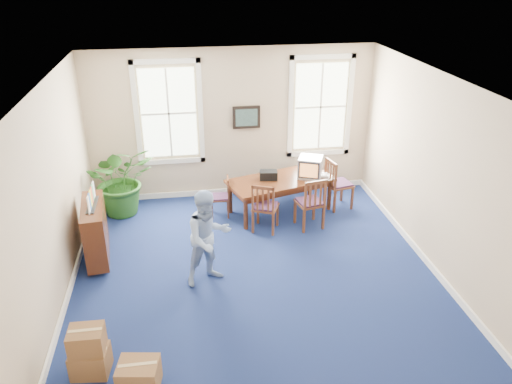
{
  "coord_description": "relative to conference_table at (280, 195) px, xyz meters",
  "views": [
    {
      "loc": [
        -1.05,
        -6.83,
        4.83
      ],
      "look_at": [
        0.1,
        0.6,
        1.25
      ],
      "focal_mm": 35.0,
      "sensor_mm": 36.0,
      "label": 1
    }
  ],
  "objects": [
    {
      "name": "floor",
      "position": [
        -0.86,
        -2.22,
        -0.36
      ],
      "size": [
        6.5,
        6.5,
        0.0
      ],
      "primitive_type": "plane",
      "color": "navy",
      "rests_on": "ground"
    },
    {
      "name": "ceiling",
      "position": [
        -0.86,
        -2.22,
        2.84
      ],
      "size": [
        6.5,
        6.5,
        0.0
      ],
      "primitive_type": "plane",
      "rotation": [
        3.14,
        0.0,
        0.0
      ],
      "color": "white",
      "rests_on": "ground"
    },
    {
      "name": "wall_back",
      "position": [
        -0.86,
        1.03,
        1.24
      ],
      "size": [
        6.5,
        0.0,
        6.5
      ],
      "primitive_type": "plane",
      "rotation": [
        1.57,
        0.0,
        0.0
      ],
      "color": "tan",
      "rests_on": "ground"
    },
    {
      "name": "wall_front",
      "position": [
        -0.86,
        -5.47,
        1.24
      ],
      "size": [
        6.5,
        0.0,
        6.5
      ],
      "primitive_type": "plane",
      "rotation": [
        -1.57,
        0.0,
        0.0
      ],
      "color": "tan",
      "rests_on": "ground"
    },
    {
      "name": "wall_left",
      "position": [
        -3.86,
        -2.22,
        1.24
      ],
      "size": [
        0.0,
        6.5,
        6.5
      ],
      "primitive_type": "plane",
      "rotation": [
        1.57,
        0.0,
        1.57
      ],
      "color": "tan",
      "rests_on": "ground"
    },
    {
      "name": "wall_right",
      "position": [
        2.14,
        -2.22,
        1.24
      ],
      "size": [
        0.0,
        6.5,
        6.5
      ],
      "primitive_type": "plane",
      "rotation": [
        1.57,
        0.0,
        -1.57
      ],
      "color": "tan",
      "rests_on": "ground"
    },
    {
      "name": "baseboard_back",
      "position": [
        -0.86,
        1.0,
        -0.3
      ],
      "size": [
        6.0,
        0.04,
        0.12
      ],
      "primitive_type": "cube",
      "color": "white",
      "rests_on": "ground"
    },
    {
      "name": "baseboard_left",
      "position": [
        -3.83,
        -2.22,
        -0.3
      ],
      "size": [
        0.04,
        6.5,
        0.12
      ],
      "primitive_type": "cube",
      "color": "white",
      "rests_on": "ground"
    },
    {
      "name": "baseboard_right",
      "position": [
        2.11,
        -2.22,
        -0.3
      ],
      "size": [
        0.04,
        6.5,
        0.12
      ],
      "primitive_type": "cube",
      "color": "white",
      "rests_on": "ground"
    },
    {
      "name": "window_left",
      "position": [
        -2.16,
        1.01,
        1.54
      ],
      "size": [
        1.4,
        0.12,
        2.2
      ],
      "primitive_type": null,
      "color": "white",
      "rests_on": "ground"
    },
    {
      "name": "window_right",
      "position": [
        1.04,
        1.01,
        1.54
      ],
      "size": [
        1.4,
        0.12,
        2.2
      ],
      "primitive_type": null,
      "color": "white",
      "rests_on": "ground"
    },
    {
      "name": "wall_picture",
      "position": [
        -0.56,
        0.98,
        1.39
      ],
      "size": [
        0.58,
        0.06,
        0.48
      ],
      "primitive_type": null,
      "color": "black",
      "rests_on": "ground"
    },
    {
      "name": "conference_table",
      "position": [
        0.0,
        0.0,
        0.0
      ],
      "size": [
        2.3,
        1.53,
        0.72
      ],
      "primitive_type": null,
      "rotation": [
        0.0,
        0.0,
        0.3
      ],
      "color": "#4B2411",
      "rests_on": "ground"
    },
    {
      "name": "crt_tv",
      "position": [
        0.62,
        0.05,
        0.57
      ],
      "size": [
        0.62,
        0.64,
        0.42
      ],
      "primitive_type": null,
      "rotation": [
        0.0,
        0.0,
        -0.39
      ],
      "color": "#B7B7BC",
      "rests_on": "conference_table"
    },
    {
      "name": "game_console",
      "position": [
        0.91,
        0.0,
        0.39
      ],
      "size": [
        0.19,
        0.22,
        0.05
      ],
      "primitive_type": "cube",
      "rotation": [
        0.0,
        0.0,
        -0.16
      ],
      "color": "white",
      "rests_on": "conference_table"
    },
    {
      "name": "equipment_bag",
      "position": [
        -0.24,
        0.05,
        0.45
      ],
      "size": [
        0.38,
        0.27,
        0.18
      ],
      "primitive_type": "cube",
      "rotation": [
        0.0,
        0.0,
        -0.12
      ],
      "color": "black",
      "rests_on": "conference_table"
    },
    {
      "name": "chair_near_left",
      "position": [
        -0.43,
        -0.72,
        0.15
      ],
      "size": [
        0.6,
        0.6,
        1.01
      ],
      "primitive_type": null,
      "rotation": [
        0.0,
        0.0,
        2.73
      ],
      "color": "brown",
      "rests_on": "ground"
    },
    {
      "name": "chair_near_right",
      "position": [
        0.43,
        -0.72,
        0.17
      ],
      "size": [
        0.56,
        0.56,
        1.06
      ],
      "primitive_type": null,
      "rotation": [
        0.0,
        0.0,
        3.34
      ],
      "color": "brown",
      "rests_on": "ground"
    },
    {
      "name": "chair_end_left",
      "position": [
        -1.25,
        0.0,
        0.06
      ],
      "size": [
        0.39,
        0.39,
        0.83
      ],
      "primitive_type": null,
      "rotation": [
        0.0,
        0.0,
        -1.63
      ],
      "color": "brown",
      "rests_on": "ground"
    },
    {
      "name": "chair_end_right",
      "position": [
        1.25,
        0.0,
        0.18
      ],
      "size": [
        0.58,
        0.58,
        1.08
      ],
      "primitive_type": null,
      "rotation": [
        0.0,
        0.0,
        1.8
      ],
      "color": "brown",
      "rests_on": "ground"
    },
    {
      "name": "man",
      "position": [
        -1.61,
        -2.23,
        0.44
      ],
      "size": [
        0.96,
        0.86,
        1.6
      ],
      "primitive_type": "imported",
      "rotation": [
        0.0,
        0.0,
        0.39
      ],
      "color": "#8BA7D2",
      "rests_on": "ground"
    },
    {
      "name": "credenza",
      "position": [
        -3.49,
        -1.27,
        0.13
      ],
      "size": [
        0.5,
        1.27,
        0.97
      ],
      "primitive_type": "cube",
      "rotation": [
        0.0,
        0.0,
        0.12
      ],
      "color": "#4B2411",
      "rests_on": "ground"
    },
    {
      "name": "brochure_rack",
      "position": [
        -3.48,
        -1.27,
        0.77
      ],
      "size": [
        0.4,
        0.71,
        0.32
      ],
      "primitive_type": null,
      "rotation": [
        0.0,
        0.0,
        0.41
      ],
      "color": "#99999E",
      "rests_on": "credenza"
    },
    {
      "name": "potted_plant",
      "position": [
        -3.19,
        0.44,
        0.38
      ],
      "size": [
        1.58,
        1.46,
        1.48
      ],
      "primitive_type": "imported",
      "rotation": [
        0.0,
        0.0,
        0.26
      ],
      "color": "#205117",
      "rests_on": "ground"
    },
    {
      "name": "cardboard_boxes",
      "position": [
        -3.07,
        -3.91,
        -0.0
      ],
      "size": [
        1.36,
        1.36,
        0.71
      ],
      "primitive_type": null,
      "rotation": [
        0.0,
        0.0,
        -0.09
      ],
      "color": "brown",
      "rests_on": "ground"
    }
  ]
}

